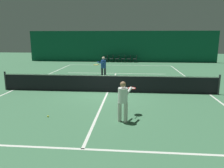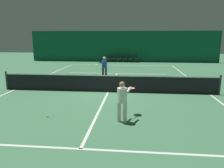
% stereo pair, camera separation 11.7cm
% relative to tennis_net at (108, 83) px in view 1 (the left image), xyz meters
% --- Properties ---
extents(ground_plane, '(60.00, 60.00, 0.00)m').
position_rel_tennis_net_xyz_m(ground_plane, '(0.00, 0.00, -0.51)').
color(ground_plane, '#3D704C').
extents(backdrop_curtain, '(23.00, 0.12, 3.75)m').
position_rel_tennis_net_xyz_m(backdrop_curtain, '(0.00, 15.37, 1.36)').
color(backdrop_curtain, '#0F5138').
rests_on(backdrop_curtain, ground).
extents(court_line_baseline_far, '(11.00, 0.10, 0.00)m').
position_rel_tennis_net_xyz_m(court_line_baseline_far, '(0.00, 11.90, -0.51)').
color(court_line_baseline_far, silver).
rests_on(court_line_baseline_far, ground).
extents(court_line_service_far, '(8.25, 0.10, 0.00)m').
position_rel_tennis_net_xyz_m(court_line_service_far, '(0.00, 6.40, -0.51)').
color(court_line_service_far, silver).
rests_on(court_line_service_far, ground).
extents(court_line_service_near, '(8.25, 0.10, 0.00)m').
position_rel_tennis_net_xyz_m(court_line_service_near, '(0.00, -6.40, -0.51)').
color(court_line_service_near, silver).
rests_on(court_line_service_near, ground).
extents(court_line_sideline_left, '(0.10, 23.80, 0.00)m').
position_rel_tennis_net_xyz_m(court_line_sideline_left, '(-5.50, 0.00, -0.51)').
color(court_line_sideline_left, silver).
rests_on(court_line_sideline_left, ground).
extents(court_line_sideline_right, '(0.10, 23.80, 0.00)m').
position_rel_tennis_net_xyz_m(court_line_sideline_right, '(5.50, 0.00, -0.51)').
color(court_line_sideline_right, silver).
rests_on(court_line_sideline_right, ground).
extents(court_line_centre, '(0.10, 12.80, 0.00)m').
position_rel_tennis_net_xyz_m(court_line_centre, '(0.00, 0.00, -0.51)').
color(court_line_centre, silver).
rests_on(court_line_centre, ground).
extents(tennis_net, '(12.00, 0.10, 1.07)m').
position_rel_tennis_net_xyz_m(tennis_net, '(0.00, 0.00, 0.00)').
color(tennis_net, black).
rests_on(tennis_net, ground).
extents(player_near, '(0.73, 1.31, 1.50)m').
position_rel_tennis_net_xyz_m(player_near, '(1.03, -4.30, 0.36)').
color(player_near, beige).
rests_on(player_near, ground).
extents(player_far, '(0.87, 1.36, 1.62)m').
position_rel_tennis_net_xyz_m(player_far, '(-0.75, 3.85, 0.43)').
color(player_far, '#2D2D38').
rests_on(player_far, ground).
extents(courtside_chair_0, '(0.44, 0.44, 0.84)m').
position_rel_tennis_net_xyz_m(courtside_chair_0, '(-1.77, 14.82, -0.03)').
color(courtside_chair_0, '#2D2D2D').
rests_on(courtside_chair_0, ground).
extents(courtside_chair_1, '(0.44, 0.44, 0.84)m').
position_rel_tennis_net_xyz_m(courtside_chair_1, '(-1.06, 14.82, -0.03)').
color(courtside_chair_1, '#2D2D2D').
rests_on(courtside_chair_1, ground).
extents(courtside_chair_2, '(0.44, 0.44, 0.84)m').
position_rel_tennis_net_xyz_m(courtside_chair_2, '(-0.36, 14.82, -0.03)').
color(courtside_chair_2, '#2D2D2D').
rests_on(courtside_chair_2, ground).
extents(courtside_chair_3, '(0.44, 0.44, 0.84)m').
position_rel_tennis_net_xyz_m(courtside_chair_3, '(0.35, 14.82, -0.03)').
color(courtside_chair_3, '#2D2D2D').
rests_on(courtside_chair_3, ground).
extents(courtside_chair_4, '(0.44, 0.44, 0.84)m').
position_rel_tennis_net_xyz_m(courtside_chair_4, '(1.06, 14.82, -0.03)').
color(courtside_chair_4, '#2D2D2D').
rests_on(courtside_chair_4, ground).
extents(courtside_chair_5, '(0.44, 0.44, 0.84)m').
position_rel_tennis_net_xyz_m(courtside_chair_5, '(1.76, 14.82, -0.03)').
color(courtside_chair_5, '#2D2D2D').
rests_on(courtside_chair_5, ground).
extents(tennis_ball, '(0.07, 0.07, 0.07)m').
position_rel_tennis_net_xyz_m(tennis_ball, '(-1.86, -4.11, -0.48)').
color(tennis_ball, '#D1DB33').
rests_on(tennis_ball, ground).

